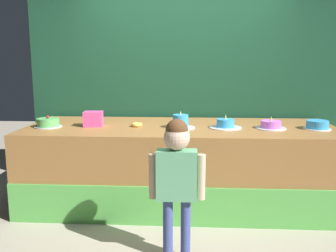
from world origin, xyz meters
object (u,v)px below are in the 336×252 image
donut (137,125)px  cake_left (181,122)px  pink_box (93,119)px  cake_far_left (48,123)px  cake_center (225,124)px  cake_far_right (317,125)px  cake_right (271,125)px  child_figure (177,170)px

donut → cake_left: 0.49m
pink_box → cake_left: size_ratio=0.64×
cake_far_left → cake_left: 1.45m
cake_left → cake_center: 0.48m
pink_box → cake_far_right: 2.41m
pink_box → cake_far_left: 0.49m
cake_far_left → cake_right: 2.41m
cake_left → cake_far_left: bearing=-179.0°
donut → cake_left: (0.48, -0.06, 0.04)m
pink_box → cake_right: 1.93m
child_figure → donut: (-0.49, 1.17, 0.16)m
cake_left → cake_far_right: bearing=0.8°
cake_center → cake_right: bearing=-0.9°
child_figure → cake_far_left: (-1.45, 1.08, 0.18)m
child_figure → cake_left: 1.13m
pink_box → donut: bearing=0.7°
child_figure → pink_box: bearing=129.8°
child_figure → cake_left: size_ratio=3.73×
donut → cake_left: bearing=-6.7°
pink_box → cake_right: bearing=-0.8°
cake_right → cake_left: bearing=-178.6°
child_figure → cake_right: 1.50m
cake_far_right → cake_right: bearing=179.5°
child_figure → cake_center: size_ratio=3.34×
child_figure → donut: bearing=112.6°
child_figure → cake_center: bearing=67.2°
donut → cake_far_left: size_ratio=0.41×
cake_far_right → donut: bearing=178.9°
child_figure → cake_right: child_figure is taller
cake_left → cake_center: (0.48, 0.03, -0.02)m
child_figure → cake_far_right: (1.45, 1.13, 0.18)m
donut → cake_far_right: cake_far_right is taller
donut → cake_right: bearing=-1.3°
cake_far_left → cake_center: (1.93, 0.06, -0.01)m
child_figure → cake_right: bearing=49.7°
donut → cake_far_right: 1.93m
cake_left → cake_right: cake_left is taller
pink_box → cake_left: bearing=-3.0°
pink_box → cake_center: (1.45, -0.02, -0.04)m
cake_center → cake_far_left: bearing=-178.3°
pink_box → cake_right: size_ratio=0.62×
pink_box → donut: pink_box is taller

